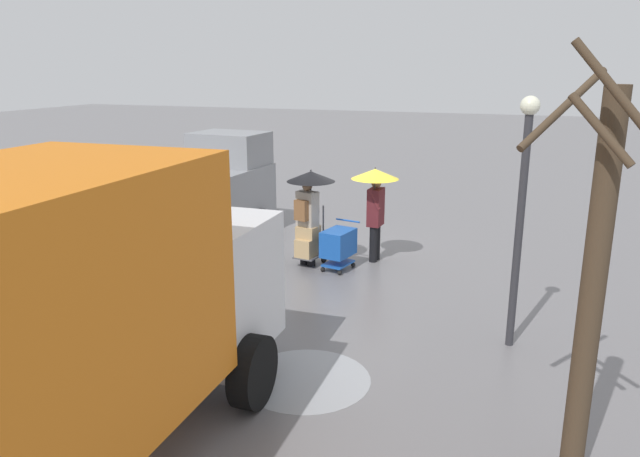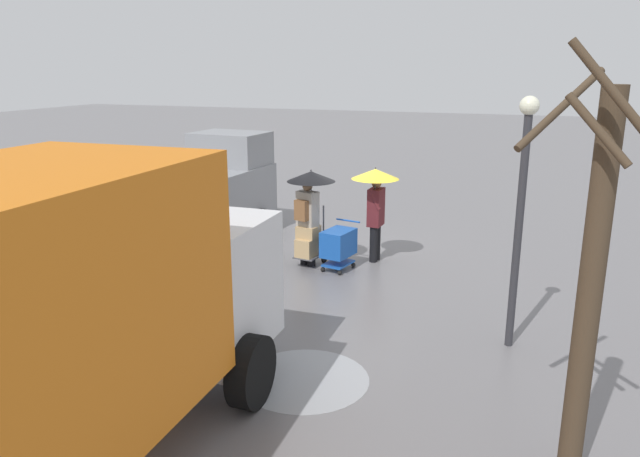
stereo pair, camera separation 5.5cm
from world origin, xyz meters
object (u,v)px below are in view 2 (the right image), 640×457
cargo_van_parked_right (196,198)px  bare_tree_near (589,285)px  street_lamp (521,198)px  hand_dolly_boxes (309,242)px  pedestrian_pink_side (376,192)px  shopping_cart_vendor (338,244)px  pedestrian_black_side (309,196)px

cargo_van_parked_right → bare_tree_near: size_ratio=1.21×
cargo_van_parked_right → street_lamp: (-7.51, 3.11, 1.19)m
hand_dolly_boxes → street_lamp: 5.44m
hand_dolly_boxes → pedestrian_pink_side: size_ratio=0.61×
cargo_van_parked_right → shopping_cart_vendor: bearing=171.6°
cargo_van_parked_right → bare_tree_near: bare_tree_near is taller
shopping_cart_vendor → pedestrian_black_side: 1.21m
hand_dolly_boxes → pedestrian_black_side: pedestrian_black_side is taller
pedestrian_pink_side → bare_tree_near: bearing=120.9°
shopping_cart_vendor → hand_dolly_boxes: 0.72m
shopping_cart_vendor → pedestrian_black_side: (0.68, -0.04, 1.00)m
cargo_van_parked_right → shopping_cart_vendor: 3.91m
bare_tree_near → street_lamp: bare_tree_near is taller
cargo_van_parked_right → hand_dolly_boxes: (-3.11, 0.50, -0.66)m
pedestrian_black_side → bare_tree_near: 7.71m
pedestrian_pink_side → hand_dolly_boxes: bearing=30.7°
hand_dolly_boxes → street_lamp: bearing=149.3°
shopping_cart_vendor → bare_tree_near: bare_tree_near is taller
bare_tree_near → cargo_van_parked_right: bearing=-37.0°
shopping_cart_vendor → hand_dolly_boxes: hand_dolly_boxes is taller
pedestrian_black_side → street_lamp: size_ratio=0.56×
hand_dolly_boxes → pedestrian_pink_side: pedestrian_pink_side is taller
cargo_van_parked_right → bare_tree_near: bearing=143.0°
cargo_van_parked_right → bare_tree_near: 10.42m
cargo_van_parked_right → hand_dolly_boxes: 3.22m
pedestrian_pink_side → shopping_cart_vendor: bearing=55.3°
cargo_van_parked_right → pedestrian_pink_side: bearing=-176.6°
shopping_cart_vendor → street_lamp: (-3.69, 2.55, 1.80)m
cargo_van_parked_right → bare_tree_near: (-8.28, 6.24, 1.02)m
cargo_van_parked_right → shopping_cart_vendor: cargo_van_parked_right is taller
bare_tree_near → street_lamp: size_ratio=1.17×
pedestrian_black_side → bare_tree_near: size_ratio=0.48×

